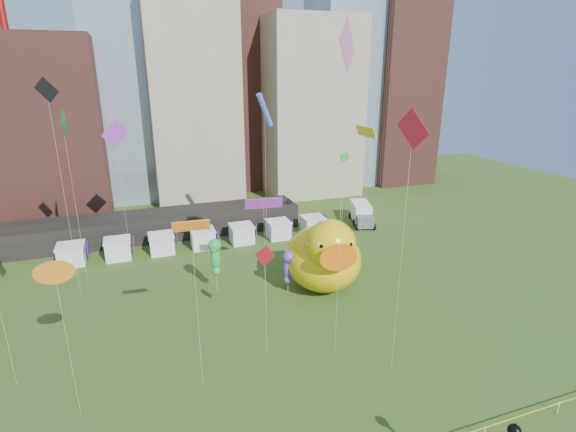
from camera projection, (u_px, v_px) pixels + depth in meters
name	position (u px, v px, depth m)	size (l,w,h in m)	color
skyline	(178.00, 70.00, 70.83)	(101.00, 23.00, 68.00)	brown
pavilion	(158.00, 225.00, 57.99)	(38.00, 6.00, 3.20)	black
vendor_tents	(203.00, 239.00, 54.39)	(33.24, 2.80, 2.40)	white
big_duck	(324.00, 255.00, 42.98)	(9.08, 11.17, 8.12)	yellow
small_duck	(339.00, 261.00, 47.39)	(3.16, 4.00, 2.96)	white
seahorse_green	(215.00, 254.00, 42.13)	(1.58, 1.81, 5.75)	silver
seahorse_purple	(288.00, 265.00, 42.24)	(1.37, 1.60, 4.57)	silver
box_truck	(361.00, 213.00, 63.37)	(4.32, 7.08, 2.83)	white
kite_0	(412.00, 136.00, 26.67)	(0.72, 2.43, 18.92)	silver
kite_1	(347.00, 50.00, 27.62)	(2.44, 2.65, 24.47)	silver
kite_2	(48.00, 98.00, 36.31)	(1.97, 0.92, 20.68)	silver
kite_3	(345.00, 158.00, 51.40)	(2.21, 2.29, 11.88)	silver
kite_4	(366.00, 132.00, 50.61)	(0.56, 4.08, 15.07)	silver
kite_6	(54.00, 272.00, 24.60)	(1.47, 0.23, 10.90)	silver
kite_7	(264.00, 203.00, 41.49)	(3.66, 0.99, 9.62)	silver
kite_8	(265.00, 258.00, 31.79)	(1.16, 1.39, 9.09)	silver
kite_11	(62.00, 123.00, 40.12)	(0.87, 2.59, 17.88)	silver
kite_13	(265.00, 110.00, 47.19)	(2.26, 1.40, 18.96)	silver
kite_14	(191.00, 227.00, 27.04)	(2.36, 0.51, 12.22)	silver
kite_15	(115.00, 136.00, 45.00)	(2.85, 0.38, 16.42)	silver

